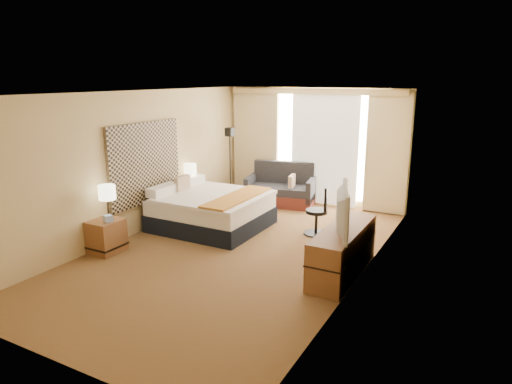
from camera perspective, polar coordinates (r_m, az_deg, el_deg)
The scene contains 21 objects.
floor at distance 7.70m, azimuth -2.48°, elevation -7.38°, with size 4.20×7.00×0.02m, color #5A2719.
ceiling at distance 7.16m, azimuth -2.71°, elevation 12.34°, with size 4.20×7.00×0.02m, color white.
wall_back at distance 10.43m, azimuth 7.36°, elevation 5.67°, with size 4.20×0.02×2.60m, color #E1C889.
wall_front at distance 4.79m, azimuth -24.72°, elevation -5.87°, with size 4.20×0.02×2.60m, color #E1C889.
wall_left at distance 8.57m, azimuth -14.75°, elevation 3.45°, with size 0.02×7.00×2.60m, color #E1C889.
wall_right at distance 6.52m, azimuth 13.45°, elevation 0.22°, with size 0.02×7.00×2.60m, color #E1C889.
headboard at distance 8.70m, azimuth -13.65°, elevation 3.53°, with size 0.06×1.85×1.50m, color black.
nightstand_left at distance 7.96m, azimuth -18.20°, elevation -5.28°, with size 0.45×0.52×0.55m, color brown.
nightstand_right at distance 9.75m, azimuth -7.60°, elevation -1.11°, with size 0.45×0.52×0.55m, color brown.
media_dresser at distance 6.88m, azimuth 10.81°, elevation -7.22°, with size 0.50×1.80×0.70m, color brown.
window at distance 10.32m, azimuth 8.61°, elevation 5.64°, with size 2.30×0.02×2.30m, color white.
curtains at distance 10.31m, azimuth 7.14°, elevation 6.19°, with size 4.12×0.19×2.56m.
bed at distance 8.81m, azimuth -5.61°, elevation -2.24°, with size 1.95×1.78×0.95m.
loveseat at distance 10.39m, azimuth 3.17°, elevation 0.16°, with size 1.64×1.09×0.94m.
floor_lamp at distance 10.04m, azimuth -3.27°, elevation 5.10°, with size 0.22×0.22×1.76m.
desk_chair at distance 8.43m, azimuth 7.90°, elevation -2.62°, with size 0.45×0.45×0.92m.
lamp_left at distance 7.77m, azimuth -18.13°, elevation -0.14°, with size 0.28×0.28×0.58m.
lamp_right at distance 9.57m, azimuth -8.22°, elevation 2.80°, with size 0.25×0.25×0.53m.
tissue_box at distance 7.76m, azimuth -18.01°, elevation -3.18°, with size 0.12×0.12×0.11m, color #9AB7EF.
telephone at distance 9.57m, azimuth -7.15°, elevation 0.54°, with size 0.18×0.14×0.07m, color black.
television at distance 6.47m, azimuth 10.05°, elevation -2.19°, with size 1.15×0.15×0.66m, color black.
Camera 1 is at (3.69, -6.14, 2.84)m, focal length 32.00 mm.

